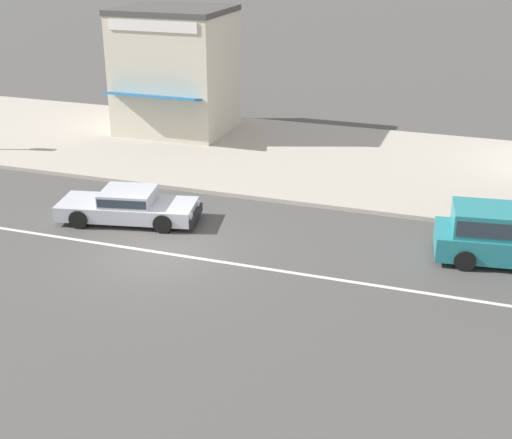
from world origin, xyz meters
name	(u,v)px	position (x,y,z in m)	size (l,w,h in m)	color
ground_plane	(159,252)	(0.00, 0.00, 0.00)	(160.00, 160.00, 0.00)	#4C4947
lane_centre_stripe	(159,252)	(0.00, 0.00, 0.00)	(50.40, 0.14, 0.01)	silver
kerb_strip	(264,154)	(0.00, 9.90, 0.07)	(68.00, 10.00, 0.15)	#ADA393
sedan_silver_0	(128,205)	(-1.94, 1.85, 0.53)	(4.71, 2.46, 1.06)	#B7BABF
minivan_teal_2	(509,234)	(9.62, 2.69, 0.84)	(4.52, 2.28, 1.56)	teal
shopfront_far_kios	(175,70)	(-4.80, 11.86, 2.86)	(4.76, 4.86, 5.41)	beige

